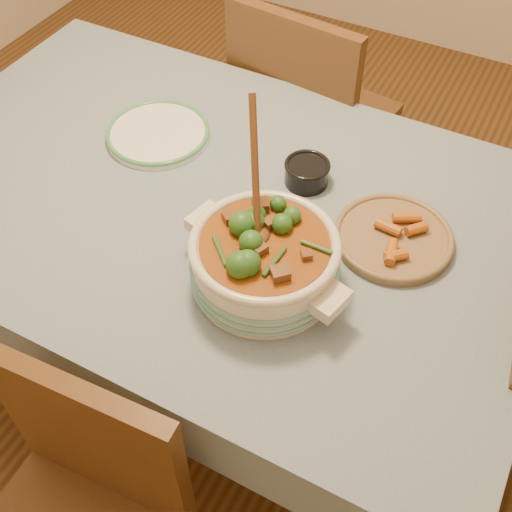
{
  "coord_description": "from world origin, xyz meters",
  "views": [
    {
      "loc": [
        0.65,
        -0.97,
        1.87
      ],
      "look_at": [
        0.25,
        -0.2,
        0.87
      ],
      "focal_mm": 45.0,
      "sensor_mm": 36.0,
      "label": 1
    }
  ],
  "objects_px": {
    "chair_far": "(306,117)",
    "dining_table": "(209,222)",
    "white_plate": "(158,133)",
    "condiment_bowl": "(307,172)",
    "stew_casserole": "(264,258)",
    "fried_plate": "(394,236)"
  },
  "relations": [
    {
      "from": "chair_far",
      "to": "dining_table",
      "type": "bearing_deg",
      "value": 98.19
    },
    {
      "from": "white_plate",
      "to": "condiment_bowl",
      "type": "distance_m",
      "value": 0.44
    },
    {
      "from": "stew_casserole",
      "to": "dining_table",
      "type": "bearing_deg",
      "value": 145.16
    },
    {
      "from": "chair_far",
      "to": "white_plate",
      "type": "bearing_deg",
      "value": 74.5
    },
    {
      "from": "dining_table",
      "to": "stew_casserole",
      "type": "height_order",
      "value": "stew_casserole"
    },
    {
      "from": "dining_table",
      "to": "fried_plate",
      "type": "height_order",
      "value": "fried_plate"
    },
    {
      "from": "dining_table",
      "to": "fried_plate",
      "type": "xyz_separation_m",
      "value": [
        0.46,
        0.07,
        0.11
      ]
    },
    {
      "from": "fried_plate",
      "to": "condiment_bowl",
      "type": "bearing_deg",
      "value": 160.81
    },
    {
      "from": "stew_casserole",
      "to": "condiment_bowl",
      "type": "height_order",
      "value": "stew_casserole"
    },
    {
      "from": "chair_far",
      "to": "fried_plate",
      "type": "bearing_deg",
      "value": 135.13
    },
    {
      "from": "stew_casserole",
      "to": "condiment_bowl",
      "type": "bearing_deg",
      "value": 99.06
    },
    {
      "from": "fried_plate",
      "to": "stew_casserole",
      "type": "bearing_deg",
      "value": -130.51
    },
    {
      "from": "condiment_bowl",
      "to": "chair_far",
      "type": "distance_m",
      "value": 0.61
    },
    {
      "from": "condiment_bowl",
      "to": "stew_casserole",
      "type": "bearing_deg",
      "value": -80.94
    },
    {
      "from": "dining_table",
      "to": "condiment_bowl",
      "type": "distance_m",
      "value": 0.29
    },
    {
      "from": "white_plate",
      "to": "chair_far",
      "type": "relative_size",
      "value": 0.36
    },
    {
      "from": "stew_casserole",
      "to": "white_plate",
      "type": "height_order",
      "value": "stew_casserole"
    },
    {
      "from": "dining_table",
      "to": "stew_casserole",
      "type": "xyz_separation_m",
      "value": [
        0.25,
        -0.18,
        0.17
      ]
    },
    {
      "from": "dining_table",
      "to": "stew_casserole",
      "type": "relative_size",
      "value": 4.08
    },
    {
      "from": "dining_table",
      "to": "white_plate",
      "type": "height_order",
      "value": "white_plate"
    },
    {
      "from": "dining_table",
      "to": "chair_far",
      "type": "height_order",
      "value": "chair_far"
    },
    {
      "from": "stew_casserole",
      "to": "chair_far",
      "type": "height_order",
      "value": "stew_casserole"
    }
  ]
}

